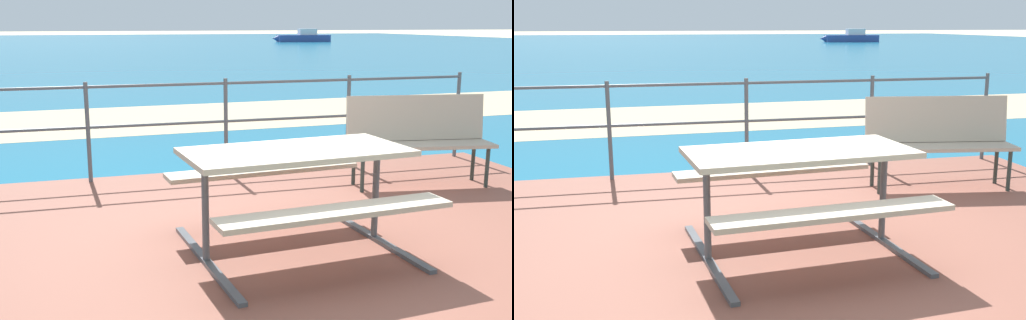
# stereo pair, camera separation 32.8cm
# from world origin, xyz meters

# --- Properties ---
(ground_plane) EXTENTS (240.00, 240.00, 0.00)m
(ground_plane) POSITION_xyz_m (0.00, 0.00, 0.00)
(ground_plane) COLOR beige
(patio_paving) EXTENTS (6.40, 5.20, 0.06)m
(patio_paving) POSITION_xyz_m (0.00, 0.00, 0.03)
(patio_paving) COLOR brown
(patio_paving) RESTS_ON ground
(sea_water) EXTENTS (90.00, 90.00, 0.01)m
(sea_water) POSITION_xyz_m (0.00, 40.00, 0.01)
(sea_water) COLOR #196B8E
(sea_water) RESTS_ON ground
(beach_strip) EXTENTS (54.08, 5.21, 0.01)m
(beach_strip) POSITION_xyz_m (0.00, 7.02, 0.01)
(beach_strip) COLOR tan
(beach_strip) RESTS_ON ground
(picnic_table) EXTENTS (1.71, 1.61, 0.76)m
(picnic_table) POSITION_xyz_m (-0.12, -0.09, 0.65)
(picnic_table) COLOR #BCAD93
(picnic_table) RESTS_ON patio_paving
(park_bench) EXTENTS (1.51, 0.64, 0.92)m
(park_bench) POSITION_xyz_m (1.76, 1.37, 0.60)
(park_bench) COLOR tan
(park_bench) RESTS_ON patio_paving
(railing_fence) EXTENTS (5.94, 0.04, 1.05)m
(railing_fence) POSITION_xyz_m (0.00, 2.44, 0.73)
(railing_fence) COLOR #4C5156
(railing_fence) RESTS_ON patio_paving
(boat_near) EXTENTS (5.14, 1.78, 1.13)m
(boat_near) POSITION_xyz_m (18.27, 47.63, 0.41)
(boat_near) COLOR #2D478C
(boat_near) RESTS_ON sea_water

